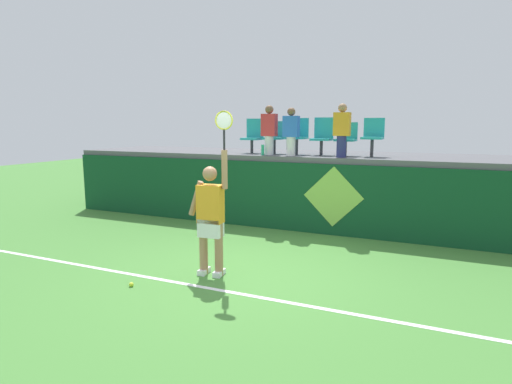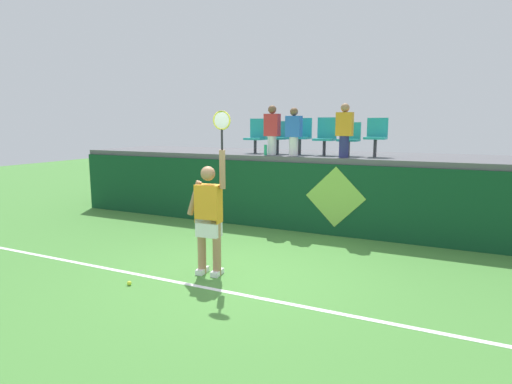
{
  "view_description": "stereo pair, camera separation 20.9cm",
  "coord_description": "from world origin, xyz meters",
  "px_view_note": "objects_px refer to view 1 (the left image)",
  "views": [
    {
      "loc": [
        2.82,
        -5.74,
        2.32
      ],
      "look_at": [
        -0.18,
        1.02,
        1.13
      ],
      "focal_mm": 29.62,
      "sensor_mm": 36.0,
      "label": 1
    },
    {
      "loc": [
        3.01,
        -5.66,
        2.32
      ],
      "look_at": [
        -0.18,
        1.02,
        1.13
      ],
      "focal_mm": 29.62,
      "sensor_mm": 36.0,
      "label": 2
    }
  ],
  "objects_px": {
    "spectator_0": "(269,129)",
    "stadium_chair_4": "(346,137)",
    "water_bottle": "(263,150)",
    "stadium_chair_0": "(253,135)",
    "stadium_chair_2": "(298,134)",
    "spectator_2": "(291,131)",
    "spectator_1": "(342,129)",
    "tennis_player": "(211,215)",
    "stadium_chair_3": "(322,135)",
    "stadium_chair_5": "(373,135)",
    "stadium_chair_1": "(275,136)",
    "tennis_ball": "(131,284)"
  },
  "relations": [
    {
      "from": "tennis_player",
      "to": "spectator_1",
      "type": "relative_size",
      "value": 2.23
    },
    {
      "from": "stadium_chair_1",
      "to": "stadium_chair_5",
      "type": "height_order",
      "value": "stadium_chair_5"
    },
    {
      "from": "spectator_0",
      "to": "spectator_1",
      "type": "relative_size",
      "value": 0.99
    },
    {
      "from": "tennis_player",
      "to": "spectator_0",
      "type": "xyz_separation_m",
      "value": [
        -0.49,
        3.54,
        1.26
      ]
    },
    {
      "from": "water_bottle",
      "to": "stadium_chair_0",
      "type": "bearing_deg",
      "value": 131.05
    },
    {
      "from": "spectator_1",
      "to": "spectator_2",
      "type": "bearing_deg",
      "value": -179.64
    },
    {
      "from": "stadium_chair_4",
      "to": "spectator_0",
      "type": "height_order",
      "value": "spectator_0"
    },
    {
      "from": "tennis_player",
      "to": "spectator_2",
      "type": "xyz_separation_m",
      "value": [
        0.07,
        3.46,
        1.22
      ]
    },
    {
      "from": "stadium_chair_5",
      "to": "spectator_2",
      "type": "xyz_separation_m",
      "value": [
        -1.7,
        -0.47,
        0.08
      ]
    },
    {
      "from": "stadium_chair_2",
      "to": "spectator_1",
      "type": "distance_m",
      "value": 1.23
    },
    {
      "from": "spectator_1",
      "to": "stadium_chair_1",
      "type": "bearing_deg",
      "value": 164.63
    },
    {
      "from": "stadium_chair_4",
      "to": "stadium_chair_5",
      "type": "distance_m",
      "value": 0.58
    },
    {
      "from": "water_bottle",
      "to": "spectator_0",
      "type": "distance_m",
      "value": 0.5
    },
    {
      "from": "stadium_chair_4",
      "to": "spectator_1",
      "type": "relative_size",
      "value": 0.66
    },
    {
      "from": "stadium_chair_0",
      "to": "spectator_2",
      "type": "distance_m",
      "value": 1.24
    },
    {
      "from": "stadium_chair_0",
      "to": "stadium_chair_3",
      "type": "bearing_deg",
      "value": 0.01
    },
    {
      "from": "stadium_chair_2",
      "to": "spectator_2",
      "type": "height_order",
      "value": "spectator_2"
    },
    {
      "from": "tennis_player",
      "to": "stadium_chair_4",
      "type": "bearing_deg",
      "value": 73.1
    },
    {
      "from": "stadium_chair_3",
      "to": "stadium_chair_4",
      "type": "relative_size",
      "value": 1.15
    },
    {
      "from": "stadium_chair_2",
      "to": "stadium_chair_4",
      "type": "distance_m",
      "value": 1.13
    },
    {
      "from": "stadium_chair_0",
      "to": "stadium_chair_3",
      "type": "distance_m",
      "value": 1.72
    },
    {
      "from": "spectator_1",
      "to": "stadium_chair_5",
      "type": "bearing_deg",
      "value": 38.99
    },
    {
      "from": "stadium_chair_4",
      "to": "tennis_player",
      "type": "bearing_deg",
      "value": -106.9
    },
    {
      "from": "stadium_chair_4",
      "to": "spectator_0",
      "type": "xyz_separation_m",
      "value": [
        -1.68,
        -0.39,
        0.17
      ]
    },
    {
      "from": "stadium_chair_0",
      "to": "stadium_chair_1",
      "type": "relative_size",
      "value": 1.08
    },
    {
      "from": "spectator_0",
      "to": "stadium_chair_4",
      "type": "bearing_deg",
      "value": 13.11
    },
    {
      "from": "water_bottle",
      "to": "spectator_2",
      "type": "height_order",
      "value": "spectator_2"
    },
    {
      "from": "water_bottle",
      "to": "stadium_chair_1",
      "type": "distance_m",
      "value": 0.65
    },
    {
      "from": "stadium_chair_1",
      "to": "spectator_1",
      "type": "xyz_separation_m",
      "value": [
        1.68,
        -0.46,
        0.16
      ]
    },
    {
      "from": "stadium_chair_3",
      "to": "tennis_ball",
      "type": "bearing_deg",
      "value": -106.78
    },
    {
      "from": "spectator_1",
      "to": "spectator_2",
      "type": "distance_m",
      "value": 1.13
    },
    {
      "from": "water_bottle",
      "to": "stadium_chair_2",
      "type": "xyz_separation_m",
      "value": [
        0.64,
        0.56,
        0.34
      ]
    },
    {
      "from": "water_bottle",
      "to": "stadium_chair_3",
      "type": "xyz_separation_m",
      "value": [
        1.23,
        0.57,
        0.33
      ]
    },
    {
      "from": "stadium_chair_2",
      "to": "spectator_0",
      "type": "distance_m",
      "value": 0.69
    },
    {
      "from": "tennis_player",
      "to": "spectator_1",
      "type": "distance_m",
      "value": 3.88
    },
    {
      "from": "tennis_player",
      "to": "stadium_chair_3",
      "type": "height_order",
      "value": "tennis_player"
    },
    {
      "from": "tennis_player",
      "to": "stadium_chair_2",
      "type": "bearing_deg",
      "value": 89.04
    },
    {
      "from": "stadium_chair_2",
      "to": "spectator_2",
      "type": "xyz_separation_m",
      "value": [
        0.0,
        -0.48,
        0.08
      ]
    },
    {
      "from": "tennis_ball",
      "to": "stadium_chair_2",
      "type": "relative_size",
      "value": 0.08
    },
    {
      "from": "water_bottle",
      "to": "spectator_0",
      "type": "height_order",
      "value": "spectator_0"
    },
    {
      "from": "stadium_chair_1",
      "to": "stadium_chair_3",
      "type": "bearing_deg",
      "value": 0.52
    },
    {
      "from": "tennis_player",
      "to": "stadium_chair_0",
      "type": "distance_m",
      "value": 4.23
    },
    {
      "from": "stadium_chair_0",
      "to": "stadium_chair_5",
      "type": "bearing_deg",
      "value": -0.14
    },
    {
      "from": "tennis_player",
      "to": "stadium_chair_3",
      "type": "distance_m",
      "value": 4.15
    },
    {
      "from": "water_bottle",
      "to": "stadium_chair_0",
      "type": "xyz_separation_m",
      "value": [
        -0.49,
        0.57,
        0.32
      ]
    },
    {
      "from": "stadium_chair_0",
      "to": "stadium_chair_1",
      "type": "bearing_deg",
      "value": -0.97
    },
    {
      "from": "stadium_chair_1",
      "to": "stadium_chair_3",
      "type": "relative_size",
      "value": 0.91
    },
    {
      "from": "stadium_chair_5",
      "to": "spectator_0",
      "type": "relative_size",
      "value": 0.74
    },
    {
      "from": "tennis_ball",
      "to": "spectator_1",
      "type": "relative_size",
      "value": 0.06
    },
    {
      "from": "stadium_chair_3",
      "to": "water_bottle",
      "type": "bearing_deg",
      "value": -155.18
    }
  ]
}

